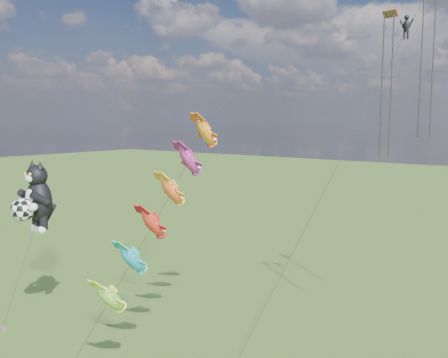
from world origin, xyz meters
The scene contains 3 objects.
cat_kite_rig centered at (1.50, 4.84, 9.00)m, with size 2.38×4.10×11.67m.
fish_windsock_rig centered at (11.96, 7.09, 9.12)m, with size 1.24×15.96×16.22m.
parafoil_rig centered at (23.16, 16.83, 19.16)m, with size 5.82×16.96×23.20m.
Camera 1 is at (33.49, -14.74, 14.59)m, focal length 40.00 mm.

